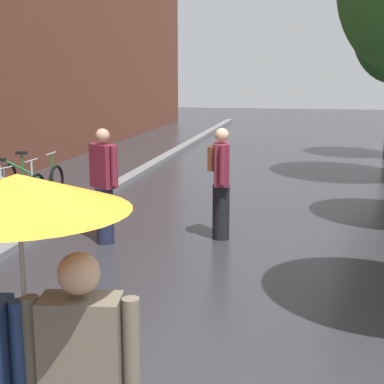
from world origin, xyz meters
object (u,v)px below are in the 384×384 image
pedestrian_walking_midground (220,181)px  couple_under_umbrella (25,310)px  pedestrian_walking_far (104,185)px  parked_bicycle_4 (12,189)px  parked_bicycle_5 (32,180)px

pedestrian_walking_midground → couple_under_umbrella: bearing=-90.7°
pedestrian_walking_midground → pedestrian_walking_far: 1.74m
pedestrian_walking_midground → pedestrian_walking_far: pedestrian_walking_far is taller
parked_bicycle_4 → pedestrian_walking_far: bearing=-35.6°
parked_bicycle_5 → couple_under_umbrella: bearing=-63.4°
parked_bicycle_4 → parked_bicycle_5: same height
parked_bicycle_5 → pedestrian_walking_far: (2.52, -2.71, 0.50)m
parked_bicycle_4 → pedestrian_walking_midground: bearing=-16.3°
parked_bicycle_5 → couple_under_umbrella: couple_under_umbrella is taller
parked_bicycle_4 → parked_bicycle_5: 0.95m
couple_under_umbrella → pedestrian_walking_midground: size_ratio=1.19×
parked_bicycle_4 → pedestrian_walking_midground: (4.11, -1.20, 0.53)m
couple_under_umbrella → pedestrian_walking_midground: (0.07, 6.03, -0.44)m
parked_bicycle_5 → couple_under_umbrella: (4.10, -8.18, 0.97)m
pedestrian_walking_far → parked_bicycle_4: bearing=144.4°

